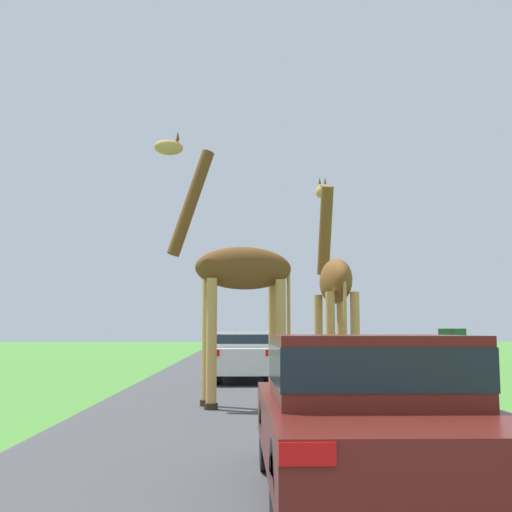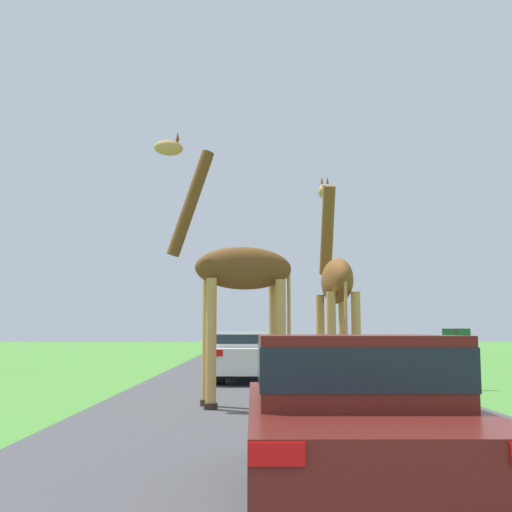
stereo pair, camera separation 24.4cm
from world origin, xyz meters
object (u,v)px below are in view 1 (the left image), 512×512
at_px(giraffe_companion, 334,288).
at_px(car_queue_right, 324,351).
at_px(car_lead_maroon, 367,410).
at_px(car_far_ahead, 243,347).
at_px(giraffe_near_road, 238,280).
at_px(sign_post, 453,347).
at_px(car_queue_left, 242,355).

relative_size(giraffe_companion, car_queue_right, 1.09).
xyz_separation_m(car_lead_maroon, car_far_ahead, (-0.94, 24.57, -0.11)).
xyz_separation_m(giraffe_near_road, sign_post, (5.35, 3.58, -1.38)).
bearing_deg(car_queue_right, car_lead_maroon, -96.36).
xyz_separation_m(car_lead_maroon, car_queue_left, (-1.03, 13.17, -0.01)).
bearing_deg(car_queue_left, car_far_ahead, 89.54).
xyz_separation_m(giraffe_near_road, car_queue_right, (3.25, 12.14, -1.75)).
bearing_deg(giraffe_companion, sign_post, 29.33).
bearing_deg(car_lead_maroon, giraffe_near_road, 99.67).
relative_size(giraffe_near_road, car_lead_maroon, 1.31).
distance_m(giraffe_near_road, car_far_ahead, 17.93).
relative_size(giraffe_companion, sign_post, 3.41).
bearing_deg(car_queue_right, giraffe_near_road, -104.99).
height_order(giraffe_near_road, car_queue_left, giraffe_near_road).
bearing_deg(car_lead_maroon, giraffe_companion, 83.47).
bearing_deg(giraffe_companion, car_lead_maroon, -100.72).
distance_m(car_lead_maroon, sign_post, 11.15).
distance_m(car_lead_maroon, car_queue_left, 13.21).
bearing_deg(giraffe_companion, car_queue_left, 107.23).
relative_size(giraffe_companion, car_queue_left, 1.17).
xyz_separation_m(car_lead_maroon, sign_post, (4.20, 10.32, 0.28)).
distance_m(car_lead_maroon, car_far_ahead, 24.59).
distance_m(giraffe_companion, car_queue_left, 5.62).
bearing_deg(car_far_ahead, sign_post, -70.17).
bearing_deg(giraffe_companion, car_far_ahead, 92.32).
xyz_separation_m(giraffe_companion, car_queue_right, (1.17, 10.72, -1.69)).
xyz_separation_m(giraffe_companion, car_lead_maroon, (-0.93, -8.16, -1.60)).
bearing_deg(sign_post, car_far_ahead, 109.83).
relative_size(giraffe_companion, car_lead_maroon, 1.26).
height_order(car_lead_maroon, sign_post, sign_post).
height_order(car_queue_left, sign_post, sign_post).
distance_m(giraffe_companion, car_queue_right, 10.91).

